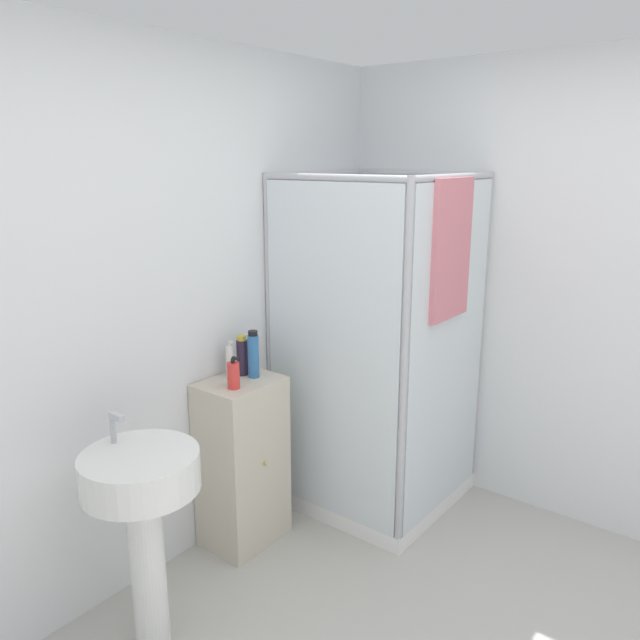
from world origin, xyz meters
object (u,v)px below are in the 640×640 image
Objects in this scene: sink at (143,502)px; shampoo_bottle_tall_black at (242,356)px; shampoo_bottle_blue at (253,355)px; lotion_bottle_white at (230,361)px; soap_dispenser at (233,375)px.

shampoo_bottle_tall_black reaches higher than sink.
shampoo_bottle_blue is 1.28× the size of lotion_bottle_white.
soap_dispenser is at bearing -147.78° from shampoo_bottle_tall_black.
shampoo_bottle_tall_black is 0.07m from lotion_bottle_white.
shampoo_bottle_tall_black is at bearing 18.28° from sink.
shampoo_bottle_blue is at bearing -82.62° from shampoo_bottle_tall_black.
lotion_bottle_white is at bearing 154.47° from shampoo_bottle_tall_black.
shampoo_bottle_tall_black is (0.17, 0.10, 0.03)m from soap_dispenser.
sink is 0.76m from soap_dispenser.
shampoo_bottle_tall_black is at bearing -25.53° from lotion_bottle_white.
soap_dispenser is at bearing -169.02° from shampoo_bottle_blue.
lotion_bottle_white is (-0.06, 0.03, -0.02)m from shampoo_bottle_tall_black.
sink is 4.81× the size of shampoo_bottle_tall_black.
lotion_bottle_white is (0.11, 0.13, 0.01)m from soap_dispenser.
shampoo_bottle_tall_black is (0.85, 0.28, 0.33)m from sink.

